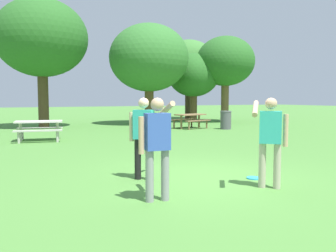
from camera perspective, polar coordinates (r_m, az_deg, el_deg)
ground_plane at (r=7.39m, az=5.41°, el=-8.27°), size 120.00×120.00×0.00m
person_thrower at (r=7.08m, az=-3.88°, el=-0.95°), size 0.84×0.48×1.64m
person_catcher at (r=6.63m, az=16.10°, el=-1.48°), size 0.84×0.48×1.64m
person_bystander at (r=5.59m, az=-1.77°, el=-2.41°), size 0.67×0.66×1.64m
frisbee at (r=7.49m, az=13.57°, el=-8.11°), size 0.28×0.28×0.03m
picnic_table_near at (r=14.32m, az=-19.99°, el=-0.04°), size 1.94×1.71×0.77m
picnic_table_far at (r=19.09m, az=3.61°, el=1.31°), size 1.99×1.78×0.77m
trash_can_beside_table at (r=18.79m, az=9.26°, el=0.96°), size 0.59×0.59×0.96m
tree_tall_left at (r=20.84m, az=-19.62°, el=13.09°), size 4.92×4.92×6.95m
tree_broad_center at (r=22.19m, az=-3.07°, el=10.82°), size 4.87×4.87×6.16m
tree_far_right at (r=24.32m, az=4.12°, el=8.09°), size 3.45×3.45×4.65m
tree_slender_mid at (r=27.47m, az=3.33°, el=9.95°), size 4.13×4.13×6.02m
tree_back_left at (r=24.45m, az=9.20°, el=10.14°), size 3.90×3.90×5.75m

